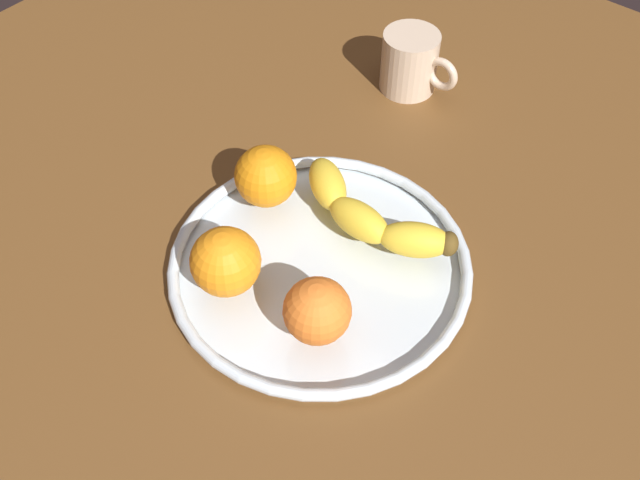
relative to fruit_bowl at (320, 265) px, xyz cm
name	(u,v)px	position (x,y,z in cm)	size (l,w,h in cm)	color
ground_plane	(320,282)	(0.00, 0.00, -2.92)	(129.73, 129.73, 4.00)	brown
fruit_bowl	(320,265)	(0.00, 0.00, 0.00)	(30.34, 30.34, 1.80)	silver
banana	(370,215)	(1.15, 6.50, 2.67)	(19.72, 7.36, 3.57)	yellow
orange_front_left	(226,262)	(-4.90, -7.84, 4.24)	(6.70, 6.70, 6.70)	orange
orange_front_right	(317,311)	(5.06, -6.51, 3.98)	(6.19, 6.19, 6.19)	orange
orange_back_left	(266,176)	(-9.65, 2.88, 4.14)	(6.51, 6.51, 6.51)	orange
ambient_mug	(411,62)	(-10.11, 29.83, 2.90)	(10.38, 7.01, 7.59)	beige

